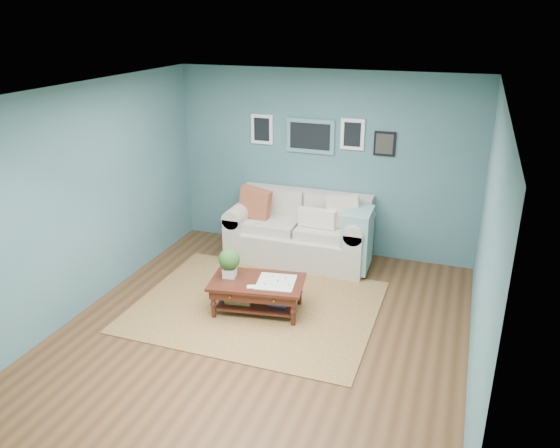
% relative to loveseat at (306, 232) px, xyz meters
% --- Properties ---
extents(room_shell, '(5.00, 5.02, 2.70)m').
position_rel_loveseat_xyz_m(room_shell, '(0.11, -1.97, 0.92)').
color(room_shell, brown).
rests_on(room_shell, ground).
extents(area_rug, '(2.93, 2.34, 0.01)m').
position_rel_loveseat_xyz_m(area_rug, '(-0.16, -1.56, -0.43)').
color(area_rug, brown).
rests_on(area_rug, ground).
extents(loveseat, '(2.09, 0.95, 1.07)m').
position_rel_loveseat_xyz_m(loveseat, '(0.00, 0.00, 0.00)').
color(loveseat, beige).
rests_on(loveseat, ground).
extents(coffee_table, '(1.20, 0.81, 0.78)m').
position_rel_loveseat_xyz_m(coffee_table, '(-0.17, -1.66, -0.09)').
color(coffee_table, '#371611').
rests_on(coffee_table, ground).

